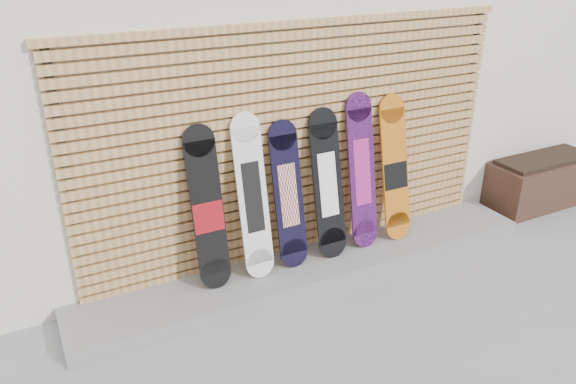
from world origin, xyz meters
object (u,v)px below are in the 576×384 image
planter_box (541,181)px  snowboard_5 (395,169)px  snowboard_1 (253,197)px  snowboard_4 (362,172)px  snowboard_0 (208,210)px  snowboard_2 (288,195)px  snowboard_3 (328,185)px

planter_box → snowboard_5: snowboard_5 is taller
planter_box → snowboard_1: size_ratio=0.89×
snowboard_4 → snowboard_1: bearing=-179.6°
snowboard_4 → snowboard_5: 0.39m
snowboard_0 → snowboard_1: (0.41, -0.01, 0.03)m
snowboard_2 → snowboard_3: size_ratio=0.96×
planter_box → snowboard_5: size_ratio=0.91×
snowboard_0 → snowboard_1: 0.42m
snowboard_0 → snowboard_5: bearing=-0.5°
planter_box → snowboard_2: size_ratio=0.97×
snowboard_0 → snowboard_5: snowboard_5 is taller
snowboard_0 → snowboard_2: snowboard_0 is taller
snowboard_1 → snowboard_2: 0.36m
planter_box → snowboard_0: bearing=179.1°
snowboard_0 → snowboard_4: size_ratio=0.95×
snowboard_0 → snowboard_1: size_ratio=0.97×
snowboard_2 → snowboard_3: (0.41, -0.01, 0.03)m
planter_box → snowboard_5: bearing=178.8°
snowboard_1 → snowboard_3: bearing=-0.3°
snowboard_4 → planter_box: bearing=-1.4°
planter_box → snowboard_5: 2.21m
snowboard_0 → snowboard_2: (0.77, -0.00, -0.03)m
snowboard_0 → snowboard_5: size_ratio=0.99×
snowboard_5 → snowboard_1: bearing=179.7°
snowboard_2 → snowboard_4: 0.80m
snowboard_3 → snowboard_4: size_ratio=0.94×
snowboard_3 → snowboard_2: bearing=178.4°
snowboard_1 → snowboard_5: bearing=-0.3°
snowboard_0 → snowboard_3: 1.18m
snowboard_5 → snowboard_3: bearing=179.8°
snowboard_4 → snowboard_5: size_ratio=1.04×
snowboard_2 → snowboard_4: bearing=0.1°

